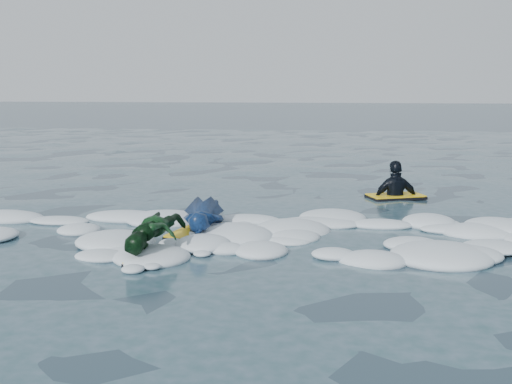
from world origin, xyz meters
The scene contains 5 objects.
ground centered at (0.00, 0.00, 0.00)m, with size 120.00×120.00×0.00m, color #172337.
foam_band centered at (0.00, 1.03, 0.00)m, with size 12.00×3.10×0.30m, color white, non-canonical shape.
prone_woman_unit centered at (0.36, 1.05, 0.23)m, with size 0.92×1.77×0.44m.
prone_child_unit centered at (0.02, -0.32, 0.26)m, with size 0.79×1.36×0.51m.
waiting_rider_unit centered at (3.45, 4.13, -0.05)m, with size 1.19×0.92×1.58m.
Camera 1 is at (2.22, -8.04, 2.19)m, focal length 45.00 mm.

